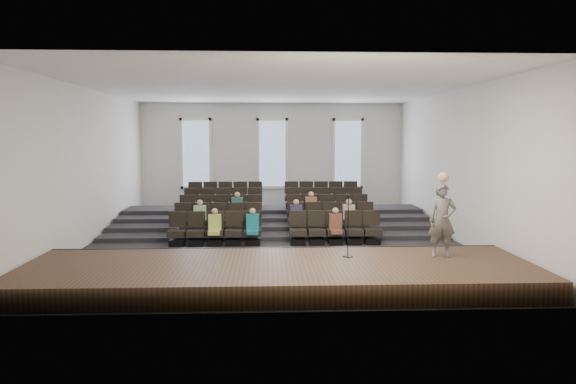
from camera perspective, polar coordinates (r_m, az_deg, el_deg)
name	(u,v)px	position (r m, az deg, el deg)	size (l,w,h in m)	color
ground	(275,241)	(17.08, -1.44, -5.48)	(14.00, 14.00, 0.00)	black
ceiling	(275,88)	(16.82, -1.49, 11.50)	(12.00, 14.00, 0.02)	white
wall_back	(272,158)	(23.78, -1.75, 3.82)	(12.00, 0.04, 5.00)	silver
wall_front	(281,185)	(9.76, -0.76, 0.74)	(12.00, 0.04, 5.00)	silver
wall_left	(88,166)	(17.72, -21.35, 2.68)	(0.04, 14.00, 5.00)	silver
wall_right	(456,165)	(17.91, 18.20, 2.82)	(0.04, 14.00, 5.00)	silver
stage	(279,274)	(12.06, -1.02, -9.13)	(11.80, 3.60, 0.50)	#482F1F
stage_lip	(277,257)	(13.77, -1.20, -7.21)	(11.80, 0.06, 0.52)	black
risers	(274,220)	(20.17, -1.60, -3.14)	(11.80, 4.80, 0.60)	black
seating_rows	(274,214)	(18.48, -1.53, -2.46)	(6.80, 4.70, 1.67)	black
windows	(272,153)	(23.70, -1.75, 4.30)	(8.44, 0.10, 3.24)	white
audience	(275,215)	(17.25, -1.47, -2.63)	(5.45, 2.64, 1.10)	#B7CF52
speaker	(442,220)	(13.10, 16.76, -3.03)	(0.66, 0.43, 1.80)	#5A5856
mic_stand	(348,238)	(12.71, 6.67, -5.12)	(0.26, 0.26, 1.53)	black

